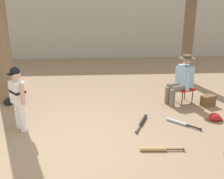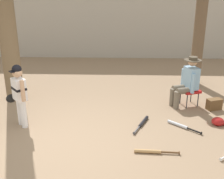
% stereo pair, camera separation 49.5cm
% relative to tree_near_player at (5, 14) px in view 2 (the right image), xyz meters
% --- Properties ---
extents(ground_plane, '(60.00, 60.00, 0.00)m').
position_rel_tree_near_player_xyz_m(ground_plane, '(1.72, -2.27, -2.09)').
color(ground_plane, '#897056').
extents(concrete_back_wall, '(18.00, 0.36, 2.59)m').
position_rel_tree_near_player_xyz_m(concrete_back_wall, '(1.72, 4.53, -0.80)').
color(concrete_back_wall, '#ADA89E').
rests_on(concrete_back_wall, ground).
extents(tree_near_player, '(0.66, 0.66, 4.85)m').
position_rel_tree_near_player_xyz_m(tree_near_player, '(0.00, 0.00, 0.00)').
color(tree_near_player, brown).
rests_on(tree_near_player, ground).
extents(tree_behind_spectator, '(0.52, 0.52, 5.01)m').
position_rel_tree_near_player_xyz_m(tree_behind_spectator, '(4.88, 1.27, 0.13)').
color(tree_behind_spectator, brown).
rests_on(tree_behind_spectator, ground).
extents(young_ballplayer, '(0.55, 0.48, 1.31)m').
position_rel_tree_near_player_xyz_m(young_ballplayer, '(0.70, -1.54, -1.35)').
color(young_ballplayer, white).
rests_on(young_ballplayer, ground).
extents(folding_stool, '(0.51, 0.51, 0.41)m').
position_rel_tree_near_player_xyz_m(folding_stool, '(4.38, -0.34, -1.73)').
color(folding_stool, red).
rests_on(folding_stool, ground).
extents(seated_spectator, '(0.68, 0.54, 1.20)m').
position_rel_tree_near_player_xyz_m(seated_spectator, '(4.28, -0.37, -1.45)').
color(seated_spectator, '#6B6051').
rests_on(seated_spectator, ground).
extents(handbag_beside_stool, '(0.38, 0.29, 0.26)m').
position_rel_tree_near_player_xyz_m(handbag_beside_stool, '(4.91, -0.58, -1.96)').
color(handbag_beside_stool, brown).
rests_on(handbag_beside_stool, ground).
extents(bat_black_composite, '(0.37, 0.76, 0.07)m').
position_rel_tree_near_player_xyz_m(bat_black_composite, '(3.19, -1.40, -2.06)').
color(bat_black_composite, black).
rests_on(bat_black_composite, ground).
extents(bat_wood_tan, '(0.78, 0.10, 0.07)m').
position_rel_tree_near_player_xyz_m(bat_wood_tan, '(3.27, -2.49, -2.06)').
color(bat_wood_tan, tan).
rests_on(bat_wood_tan, ground).
extents(bat_aluminum_silver, '(0.61, 0.56, 0.07)m').
position_rel_tree_near_player_xyz_m(bat_aluminum_silver, '(3.96, -1.49, -2.06)').
color(bat_aluminum_silver, '#B7BCC6').
rests_on(bat_aluminum_silver, ground).
extents(batting_helmet_red, '(0.30, 0.23, 0.18)m').
position_rel_tree_near_player_xyz_m(batting_helmet_red, '(4.76, -1.37, -2.02)').
color(batting_helmet_red, '#A81919').
rests_on(batting_helmet_red, ground).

